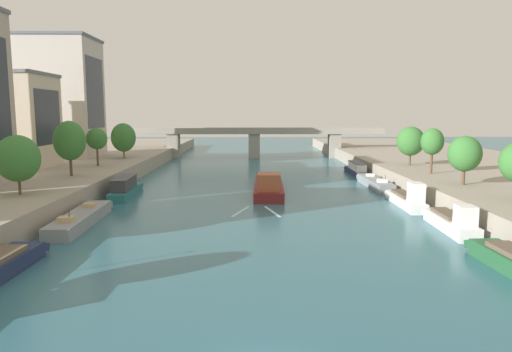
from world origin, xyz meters
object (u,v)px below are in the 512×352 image
at_px(moored_boat_right_midway, 452,221).
at_px(tree_left_third, 70,141).
at_px(moored_boat_left_second, 125,188).
at_px(tree_left_far, 123,138).
at_px(tree_right_midway, 432,142).
at_px(moored_boat_right_lone, 407,199).
at_px(tree_right_past_mid, 465,154).
at_px(moored_boat_right_downstream, 375,183).
at_px(barge_midriver, 269,185).
at_px(moored_boat_right_near, 356,169).
at_px(moored_boat_left_upstream, 81,218).
at_px(tree_left_nearest, 97,139).
at_px(tree_right_by_lamp, 411,141).
at_px(bridge_far, 254,139).
at_px(tree_left_second, 18,158).

bearing_deg(moored_boat_right_midway, tree_left_third, 154.81).
height_order(moored_boat_left_second, moored_boat_right_midway, moored_boat_right_midway).
relative_size(tree_left_far, tree_right_midway, 1.03).
xyz_separation_m(moored_boat_right_lone, tree_right_past_mid, (6.97, 0.64, 5.37)).
relative_size(moored_boat_right_downstream, tree_left_third, 1.85).
bearing_deg(tree_right_midway, tree_left_far, 155.29).
height_order(tree_left_far, tree_right_midway, tree_left_far).
bearing_deg(moored_boat_right_lone, tree_right_past_mid, 5.25).
bearing_deg(moored_boat_right_midway, tree_right_past_mid, 61.98).
bearing_deg(moored_boat_right_downstream, tree_right_past_mid, -64.66).
xyz_separation_m(barge_midriver, moored_boat_left_second, (-19.49, -2.81, 0.10)).
xyz_separation_m(moored_boat_right_near, tree_right_midway, (6.66, -17.95, 6.15)).
xyz_separation_m(moored_boat_left_upstream, tree_left_nearest, (-8.03, 30.25, 6.37)).
height_order(tree_left_nearest, tree_right_by_lamp, tree_right_by_lamp).
distance_m(moored_boat_right_lone, tree_right_past_mid, 8.82).
bearing_deg(bridge_far, tree_left_far, -132.29).
xyz_separation_m(moored_boat_left_upstream, tree_right_midway, (43.12, 19.88, 6.49)).
distance_m(moored_boat_left_upstream, tree_right_by_lamp, 53.70).
relative_size(barge_midriver, tree_right_midway, 3.00).
bearing_deg(moored_boat_right_near, tree_left_nearest, -170.34).
distance_m(tree_left_nearest, tree_right_midway, 52.19).
bearing_deg(tree_left_nearest, moored_boat_right_downstream, -8.29).
bearing_deg(tree_right_by_lamp, barge_midriver, -153.67).
distance_m(moored_boat_left_upstream, moored_boat_right_lone, 37.05).
bearing_deg(moored_boat_left_upstream, moored_boat_left_second, 89.18).
relative_size(moored_boat_right_midway, tree_left_second, 1.66).
xyz_separation_m(moored_boat_right_midway, moored_boat_right_downstream, (-0.34, 26.82, -0.27)).
relative_size(moored_boat_right_near, bridge_far, 0.20).
xyz_separation_m(tree_left_second, tree_left_far, (0.14, 40.41, 0.07)).
height_order(barge_midriver, moored_boat_right_downstream, barge_midriver).
distance_m(tree_left_second, tree_left_nearest, 27.67).
xyz_separation_m(tree_left_far, tree_right_midway, (50.27, -23.13, 0.58)).
relative_size(tree_left_far, tree_right_past_mid, 1.13).
distance_m(barge_midriver, moored_boat_right_midway, 27.48).
bearing_deg(tree_right_past_mid, bridge_far, 112.18).
xyz_separation_m(moored_boat_right_midway, tree_right_by_lamp, (7.23, 33.65, 5.63)).
distance_m(barge_midriver, tree_left_far, 36.59).
height_order(moored_boat_left_second, bridge_far, bridge_far).
relative_size(moored_boat_right_near, tree_left_second, 2.02).
relative_size(moored_boat_right_lone, tree_left_third, 1.51).
distance_m(tree_left_far, bridge_far, 37.39).
bearing_deg(moored_boat_left_second, moored_boat_right_downstream, 12.32).
bearing_deg(tree_left_far, barge_midriver, -42.03).
xyz_separation_m(moored_boat_right_midway, moored_boat_right_near, (0.01, 40.82, 0.05)).
height_order(barge_midriver, moored_boat_left_upstream, barge_midriver).
bearing_deg(moored_boat_left_second, bridge_far, 72.01).
height_order(tree_right_past_mid, tree_right_midway, tree_right_midway).
bearing_deg(barge_midriver, moored_boat_right_lone, -31.88).
xyz_separation_m(barge_midriver, tree_left_third, (-27.34, -1.07, 6.41)).
xyz_separation_m(moored_boat_right_lone, tree_left_far, (-43.18, 34.36, 5.58)).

